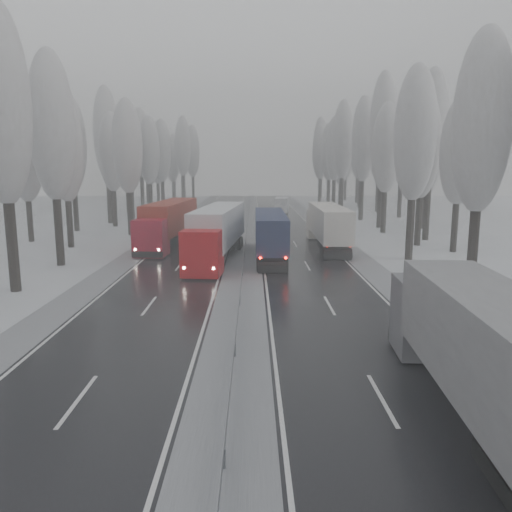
{
  "coord_description": "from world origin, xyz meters",
  "views": [
    {
      "loc": [
        0.79,
        -16.1,
        7.9
      ],
      "look_at": [
        0.99,
        16.29,
        2.2
      ],
      "focal_mm": 35.0,
      "sensor_mm": 36.0,
      "label": 1
    }
  ],
  "objects_px": {
    "truck_blue_box": "(270,231)",
    "box_truck_distant": "(282,205)",
    "truck_red_red": "(169,221)",
    "truck_grey_tarp": "(494,358)",
    "truck_cream_box": "(327,223)",
    "truck_red_white": "(217,230)"
  },
  "relations": [
    {
      "from": "truck_cream_box",
      "to": "truck_red_white",
      "type": "relative_size",
      "value": 0.93
    },
    {
      "from": "truck_grey_tarp",
      "to": "box_truck_distant",
      "type": "relative_size",
      "value": 2.27
    },
    {
      "from": "truck_cream_box",
      "to": "truck_red_white",
      "type": "bearing_deg",
      "value": -146.07
    },
    {
      "from": "truck_blue_box",
      "to": "truck_red_red",
      "type": "relative_size",
      "value": 0.9
    },
    {
      "from": "truck_red_white",
      "to": "truck_red_red",
      "type": "height_order",
      "value": "truck_red_white"
    },
    {
      "from": "truck_red_red",
      "to": "truck_cream_box",
      "type": "bearing_deg",
      "value": -0.72
    },
    {
      "from": "truck_grey_tarp",
      "to": "truck_blue_box",
      "type": "distance_m",
      "value": 31.05
    },
    {
      "from": "truck_cream_box",
      "to": "box_truck_distant",
      "type": "xyz_separation_m",
      "value": [
        -2.16,
        40.93,
        -1.1
      ]
    },
    {
      "from": "truck_blue_box",
      "to": "truck_red_red",
      "type": "xyz_separation_m",
      "value": [
        -10.14,
        6.76,
        0.25
      ]
    },
    {
      "from": "truck_red_white",
      "to": "truck_red_red",
      "type": "distance_m",
      "value": 9.93
    },
    {
      "from": "truck_red_red",
      "to": "truck_blue_box",
      "type": "bearing_deg",
      "value": -29.48
    },
    {
      "from": "truck_blue_box",
      "to": "truck_cream_box",
      "type": "relative_size",
      "value": 0.95
    },
    {
      "from": "truck_red_white",
      "to": "truck_red_red",
      "type": "bearing_deg",
      "value": 129.33
    },
    {
      "from": "truck_blue_box",
      "to": "truck_cream_box",
      "type": "distance_m",
      "value": 7.98
    },
    {
      "from": "truck_blue_box",
      "to": "truck_cream_box",
      "type": "height_order",
      "value": "truck_cream_box"
    },
    {
      "from": "truck_grey_tarp",
      "to": "truck_cream_box",
      "type": "distance_m",
      "value": 35.94
    },
    {
      "from": "truck_grey_tarp",
      "to": "truck_red_white",
      "type": "bearing_deg",
      "value": 112.88
    },
    {
      "from": "box_truck_distant",
      "to": "truck_cream_box",
      "type": "bearing_deg",
      "value": -81.66
    },
    {
      "from": "truck_cream_box",
      "to": "truck_red_red",
      "type": "relative_size",
      "value": 0.94
    },
    {
      "from": "truck_blue_box",
      "to": "box_truck_distant",
      "type": "distance_m",
      "value": 46.47
    },
    {
      "from": "truck_grey_tarp",
      "to": "truck_red_white",
      "type": "height_order",
      "value": "truck_red_white"
    },
    {
      "from": "truck_blue_box",
      "to": "truck_red_white",
      "type": "relative_size",
      "value": 0.89
    }
  ]
}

